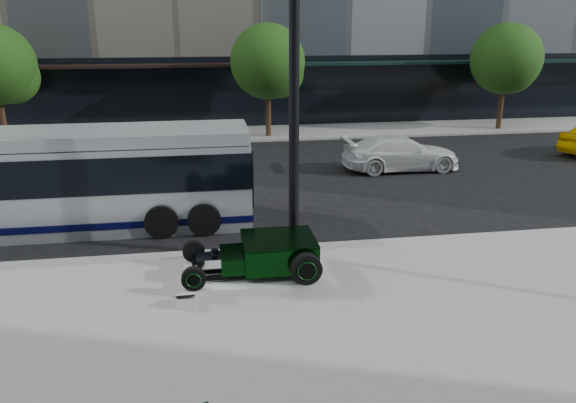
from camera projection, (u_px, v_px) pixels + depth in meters
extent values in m
plane|color=black|center=(289.00, 223.00, 17.24)|extent=(120.00, 120.00, 0.00)
cube|color=gray|center=(248.00, 134.00, 30.37)|extent=(70.00, 4.00, 0.12)
cube|color=black|center=(59.00, 96.00, 30.34)|extent=(22.00, 0.50, 4.00)
cube|color=black|center=(459.00, 88.00, 33.77)|extent=(24.00, 0.50, 4.00)
cube|color=black|center=(53.00, 67.00, 29.28)|extent=(22.00, 1.60, 0.15)
cube|color=black|center=(466.00, 62.00, 32.71)|extent=(24.00, 1.60, 0.15)
cylinder|color=black|center=(3.00, 117.00, 27.22)|extent=(0.28, 0.28, 2.60)
sphere|color=#16370F|center=(12.00, 77.00, 27.00)|extent=(2.60, 2.60, 2.60)
cylinder|color=black|center=(268.00, 111.00, 29.15)|extent=(0.28, 0.28, 2.60)
sphere|color=#16370F|center=(268.00, 61.00, 28.38)|extent=(3.80, 3.80, 3.80)
sphere|color=#16370F|center=(279.00, 73.00, 28.94)|extent=(2.60, 2.60, 2.60)
cylinder|color=black|center=(501.00, 105.00, 31.09)|extent=(0.28, 0.28, 2.60)
sphere|color=#16370F|center=(506.00, 59.00, 30.31)|extent=(3.80, 3.80, 3.80)
sphere|color=#16370F|center=(512.00, 69.00, 30.87)|extent=(2.60, 2.60, 2.60)
cube|color=silver|center=(256.00, 273.00, 13.36)|extent=(3.40, 1.80, 0.15)
cube|color=black|center=(258.00, 275.00, 12.88)|extent=(3.00, 0.08, 0.10)
cube|color=black|center=(254.00, 259.00, 13.72)|extent=(3.00, 0.08, 0.10)
cube|color=black|center=(279.00, 252.00, 13.28)|extent=(1.70, 1.45, 0.62)
cube|color=black|center=(279.00, 239.00, 13.17)|extent=(1.70, 1.45, 0.06)
cube|color=black|center=(232.00, 259.00, 13.15)|extent=(0.55, 1.05, 0.38)
cube|color=silver|center=(209.00, 263.00, 13.08)|extent=(0.55, 0.55, 0.34)
cylinder|color=black|center=(215.00, 252.00, 13.02)|extent=(0.18, 0.18, 0.10)
cylinder|color=black|center=(194.00, 268.00, 13.07)|extent=(0.06, 1.55, 0.06)
cylinder|color=black|center=(306.00, 269.00, 12.58)|extent=(0.72, 0.24, 0.72)
cylinder|color=black|center=(307.00, 271.00, 12.46)|extent=(0.37, 0.02, 0.37)
torus|color=#0A3C11|center=(307.00, 271.00, 12.45)|extent=(0.44, 0.02, 0.44)
cylinder|color=black|center=(293.00, 241.00, 14.18)|extent=(0.72, 0.24, 0.72)
cylinder|color=black|center=(293.00, 239.00, 14.29)|extent=(0.37, 0.02, 0.37)
torus|color=#0A3C11|center=(293.00, 239.00, 14.31)|extent=(0.44, 0.02, 0.44)
cylinder|color=black|center=(194.00, 279.00, 12.30)|extent=(0.54, 0.16, 0.54)
cylinder|color=black|center=(194.00, 280.00, 12.22)|extent=(0.28, 0.02, 0.28)
torus|color=#0A3C11|center=(194.00, 281.00, 12.21)|extent=(0.34, 0.02, 0.34)
cylinder|color=black|center=(194.00, 251.00, 13.77)|extent=(0.54, 0.16, 0.54)
cylinder|color=black|center=(194.00, 250.00, 13.85)|extent=(0.28, 0.02, 0.28)
torus|color=#0A3C11|center=(194.00, 250.00, 13.86)|extent=(0.34, 0.02, 0.34)
cube|color=silver|center=(186.00, 301.00, 11.97)|extent=(0.41, 0.31, 0.22)
cube|color=black|center=(185.00, 296.00, 11.93)|extent=(0.41, 0.29, 0.15)
cylinder|color=black|center=(294.00, 93.00, 13.28)|extent=(0.25, 0.25, 8.33)
cylinder|color=black|center=(294.00, 252.00, 14.54)|extent=(0.46, 0.46, 0.21)
cube|color=#B1B6BB|center=(44.00, 187.00, 16.40)|extent=(12.00, 2.55, 2.55)
cube|color=#060836|center=(48.00, 215.00, 16.67)|extent=(12.05, 2.60, 0.20)
cube|color=black|center=(41.00, 168.00, 16.22)|extent=(12.05, 2.60, 1.05)
cube|color=#B1B6BB|center=(37.00, 138.00, 15.94)|extent=(12.00, 2.40, 0.35)
cube|color=black|center=(249.00, 170.00, 17.21)|extent=(0.06, 2.30, 1.70)
cylinder|color=black|center=(162.00, 222.00, 15.93)|extent=(0.96, 0.28, 0.96)
cylinder|color=black|center=(166.00, 195.00, 18.37)|extent=(0.96, 0.28, 0.96)
cylinder|color=black|center=(204.00, 219.00, 16.11)|extent=(0.96, 0.28, 0.96)
cylinder|color=black|center=(203.00, 193.00, 18.55)|extent=(0.96, 0.28, 0.96)
imported|color=white|center=(401.00, 153.00, 23.12)|extent=(4.83, 1.97, 1.40)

